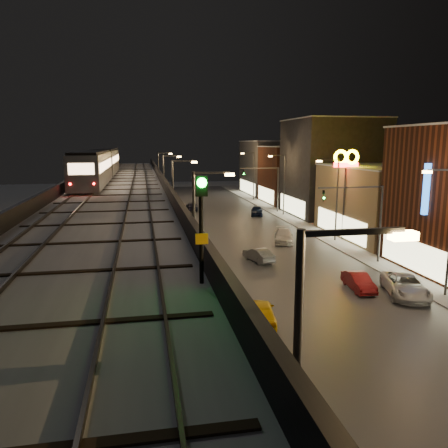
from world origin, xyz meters
TOP-DOWN VIEW (x-y plane):
  - road_surface at (7.50, 35.00)m, footprint 17.00×120.00m
  - sidewalk_right at (17.50, 35.00)m, footprint 4.00×120.00m
  - under_viaduct_pavement at (-6.00, 35.00)m, footprint 11.00×120.00m
  - elevated_viaduct at (-6.00, 31.84)m, footprint 9.00×100.00m
  - viaduct_trackbed at (-6.01, 31.97)m, footprint 8.40×100.00m
  - viaduct_parapet_streetside at (-1.65, 32.00)m, footprint 0.30×100.00m
  - viaduct_parapet_far at (-10.35, 32.00)m, footprint 0.30×100.00m
  - building_c at (23.99, 32.00)m, footprint 12.20×15.20m
  - building_d at (23.99, 48.00)m, footprint 12.20×13.20m
  - building_e at (23.99, 62.00)m, footprint 12.20×12.20m
  - building_f at (23.99, 76.00)m, footprint 12.20×16.20m
  - streetlight_left_0 at (-0.43, -5.00)m, footprint 2.57×0.28m
  - streetlight_left_1 at (-0.43, 13.00)m, footprint 2.57×0.28m
  - streetlight_right_1 at (16.73, 13.00)m, footprint 2.56×0.28m
  - streetlight_left_2 at (-0.43, 31.00)m, footprint 2.57×0.28m
  - streetlight_right_2 at (16.73, 31.00)m, footprint 2.56×0.28m
  - streetlight_left_3 at (-0.43, 49.00)m, footprint 2.57×0.28m
  - streetlight_right_3 at (16.73, 49.00)m, footprint 2.56×0.28m
  - streetlight_left_4 at (-0.43, 67.00)m, footprint 2.57×0.28m
  - streetlight_right_4 at (16.73, 67.00)m, footprint 2.56×0.28m
  - traffic_light_rig_a at (15.84, 22.00)m, footprint 6.10×0.34m
  - traffic_light_rig_b at (15.84, 52.00)m, footprint 6.10×0.34m
  - subway_train at (-8.50, 40.78)m, footprint 2.75×33.83m
  - rail_signal at (-2.10, -0.87)m, footprint 0.36×0.44m
  - car_taxi at (2.90, 10.71)m, footprint 2.46×4.53m
  - car_near_white at (6.46, 24.29)m, footprint 2.31×4.00m
  - car_mid_silver at (1.32, 46.08)m, footprint 3.25×5.37m
  - car_mid_dark at (3.96, 55.80)m, footprint 1.90×4.28m
  - car_far_white at (1.00, 56.63)m, footprint 1.91×4.07m
  - car_onc_silver at (11.62, 15.34)m, footprint 1.63×3.91m
  - car_onc_dark at (14.23, 13.58)m, footprint 3.94×5.85m
  - car_onc_white at (11.18, 31.31)m, footprint 3.31×5.18m
  - car_onc_red at (12.91, 49.09)m, footprint 2.70×4.52m
  - sign_mcdonalds at (18.00, 31.27)m, footprint 2.96×0.45m
  - sign_carwash at (18.50, 17.18)m, footprint 1.76×0.35m

SIDE VIEW (x-z plane):
  - road_surface at x=7.50m, z-range 0.00..0.06m
  - under_viaduct_pavement at x=-6.00m, z-range 0.00..0.06m
  - sidewalk_right at x=17.50m, z-range 0.00..0.14m
  - car_mid_dark at x=3.96m, z-range 0.00..1.22m
  - car_near_white at x=6.46m, z-range 0.00..1.25m
  - car_onc_silver at x=11.62m, z-range 0.00..1.26m
  - car_far_white at x=1.00m, z-range 0.00..1.34m
  - car_mid_silver at x=1.32m, z-range 0.00..1.39m
  - car_onc_white at x=11.18m, z-range 0.00..1.40m
  - car_onc_red at x=12.91m, z-range 0.00..1.44m
  - car_taxi at x=2.90m, z-range 0.00..1.46m
  - car_onc_dark at x=14.23m, z-range 0.00..1.49m
  - building_c at x=23.99m, z-range 0.00..8.16m
  - traffic_light_rig_a at x=15.84m, z-range 1.00..8.00m
  - traffic_light_rig_b at x=15.84m, z-range 1.00..8.00m
  - building_e at x=23.99m, z-range 0.00..10.16m
  - streetlight_left_0 at x=-0.43m, z-range 0.74..9.74m
  - streetlight_left_1 at x=-0.43m, z-range 0.74..9.74m
  - streetlight_right_1 at x=16.73m, z-range 0.74..9.74m
  - streetlight_left_2 at x=-0.43m, z-range 0.74..9.74m
  - streetlight_right_2 at x=16.73m, z-range 0.74..9.74m
  - streetlight_left_3 at x=-0.43m, z-range 0.74..9.74m
  - streetlight_right_3 at x=16.73m, z-range 0.74..9.74m
  - streetlight_left_4 at x=-0.43m, z-range 0.74..9.74m
  - streetlight_right_4 at x=16.73m, z-range 0.74..9.74m
  - building_f at x=23.99m, z-range 0.00..11.16m
  - elevated_viaduct at x=-6.00m, z-range 2.47..8.77m
  - viaduct_trackbed at x=-6.01m, z-range 6.23..6.55m
  - sign_carwash at x=18.50m, z-range 1.93..11.06m
  - viaduct_parapet_streetside at x=-1.65m, z-range 6.30..7.40m
  - viaduct_parapet_far at x=-10.35m, z-range 6.30..7.40m
  - building_d at x=23.99m, z-range 0.00..14.16m
  - sign_mcdonalds at x=18.00m, z-range 3.12..13.10m
  - subway_train at x=-8.50m, z-range 6.61..9.89m
  - rail_signal at x=-2.10m, z-range 7.28..10.42m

